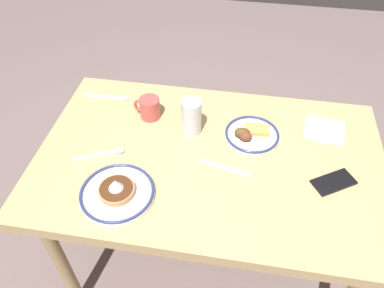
{
  "coord_description": "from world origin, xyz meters",
  "views": [
    {
      "loc": [
        -0.09,
        0.91,
        1.74
      ],
      "look_at": [
        0.07,
        -0.02,
        0.79
      ],
      "focal_mm": 34.85,
      "sensor_mm": 36.0,
      "label": 1
    }
  ],
  "objects_px": {
    "coffee_mug": "(149,108)",
    "fork_near": "(106,97)",
    "plate_near_main": "(250,135)",
    "fork_far": "(224,168)",
    "plate_center_pancakes": "(117,192)",
    "drinking_glass": "(191,119)",
    "tea_spoon": "(106,153)",
    "cell_phone": "(334,182)",
    "paper_napkin": "(324,130)"
  },
  "relations": [
    {
      "from": "drinking_glass",
      "to": "fork_far",
      "type": "distance_m",
      "value": 0.23
    },
    {
      "from": "cell_phone",
      "to": "tea_spoon",
      "type": "relative_size",
      "value": 0.82
    },
    {
      "from": "plate_near_main",
      "to": "cell_phone",
      "type": "height_order",
      "value": "plate_near_main"
    },
    {
      "from": "cell_phone",
      "to": "fork_near",
      "type": "xyz_separation_m",
      "value": [
        0.91,
        -0.32,
        -0.0
      ]
    },
    {
      "from": "paper_napkin",
      "to": "cell_phone",
      "type": "bearing_deg",
      "value": 91.97
    },
    {
      "from": "tea_spoon",
      "to": "plate_center_pancakes",
      "type": "bearing_deg",
      "value": 119.56
    },
    {
      "from": "coffee_mug",
      "to": "plate_near_main",
      "type": "bearing_deg",
      "value": 171.65
    },
    {
      "from": "paper_napkin",
      "to": "tea_spoon",
      "type": "xyz_separation_m",
      "value": [
        0.79,
        0.26,
        0.0
      ]
    },
    {
      "from": "plate_near_main",
      "to": "coffee_mug",
      "type": "height_order",
      "value": "coffee_mug"
    },
    {
      "from": "drinking_glass",
      "to": "fork_far",
      "type": "relative_size",
      "value": 0.75
    },
    {
      "from": "cell_phone",
      "to": "fork_near",
      "type": "relative_size",
      "value": 0.7
    },
    {
      "from": "drinking_glass",
      "to": "fork_near",
      "type": "height_order",
      "value": "drinking_glass"
    },
    {
      "from": "tea_spoon",
      "to": "plate_near_main",
      "type": "bearing_deg",
      "value": -161.53
    },
    {
      "from": "fork_far",
      "to": "paper_napkin",
      "type": "bearing_deg",
      "value": -144.42
    },
    {
      "from": "cell_phone",
      "to": "fork_near",
      "type": "height_order",
      "value": "cell_phone"
    },
    {
      "from": "cell_phone",
      "to": "drinking_glass",
      "type": "bearing_deg",
      "value": -50.61
    },
    {
      "from": "tea_spoon",
      "to": "fork_far",
      "type": "bearing_deg",
      "value": -179.78
    },
    {
      "from": "coffee_mug",
      "to": "drinking_glass",
      "type": "height_order",
      "value": "drinking_glass"
    },
    {
      "from": "plate_center_pancakes",
      "to": "plate_near_main",
      "type": "bearing_deg",
      "value": -140.13
    },
    {
      "from": "plate_near_main",
      "to": "fork_near",
      "type": "bearing_deg",
      "value": -13.33
    },
    {
      "from": "fork_far",
      "to": "plate_center_pancakes",
      "type": "bearing_deg",
      "value": 27.84
    },
    {
      "from": "plate_center_pancakes",
      "to": "drinking_glass",
      "type": "height_order",
      "value": "drinking_glass"
    },
    {
      "from": "drinking_glass",
      "to": "cell_phone",
      "type": "distance_m",
      "value": 0.55
    },
    {
      "from": "coffee_mug",
      "to": "cell_phone",
      "type": "height_order",
      "value": "coffee_mug"
    },
    {
      "from": "drinking_glass",
      "to": "cell_phone",
      "type": "xyz_separation_m",
      "value": [
        -0.52,
        0.17,
        -0.06
      ]
    },
    {
      "from": "fork_far",
      "to": "cell_phone",
      "type": "bearing_deg",
      "value": 179.43
    },
    {
      "from": "coffee_mug",
      "to": "fork_near",
      "type": "height_order",
      "value": "coffee_mug"
    },
    {
      "from": "plate_near_main",
      "to": "fork_near",
      "type": "relative_size",
      "value": 1.01
    },
    {
      "from": "plate_near_main",
      "to": "tea_spoon",
      "type": "height_order",
      "value": "plate_near_main"
    },
    {
      "from": "plate_near_main",
      "to": "plate_center_pancakes",
      "type": "xyz_separation_m",
      "value": [
        0.41,
        0.34,
        -0.0
      ]
    },
    {
      "from": "fork_far",
      "to": "tea_spoon",
      "type": "bearing_deg",
      "value": 0.22
    },
    {
      "from": "coffee_mug",
      "to": "paper_napkin",
      "type": "relative_size",
      "value": 0.74
    },
    {
      "from": "coffee_mug",
      "to": "drinking_glass",
      "type": "relative_size",
      "value": 0.77
    },
    {
      "from": "plate_near_main",
      "to": "plate_center_pancakes",
      "type": "bearing_deg",
      "value": 39.87
    },
    {
      "from": "drinking_glass",
      "to": "plate_center_pancakes",
      "type": "bearing_deg",
      "value": 61.51
    },
    {
      "from": "plate_near_main",
      "to": "fork_near",
      "type": "distance_m",
      "value": 0.64
    },
    {
      "from": "plate_center_pancakes",
      "to": "cell_phone",
      "type": "relative_size",
      "value": 1.7
    },
    {
      "from": "paper_napkin",
      "to": "fork_near",
      "type": "relative_size",
      "value": 0.73
    },
    {
      "from": "coffee_mug",
      "to": "plate_center_pancakes",
      "type": "bearing_deg",
      "value": 88.87
    },
    {
      "from": "fork_near",
      "to": "fork_far",
      "type": "bearing_deg",
      "value": 149.68
    },
    {
      "from": "fork_far",
      "to": "tea_spoon",
      "type": "relative_size",
      "value": 1.09
    },
    {
      "from": "fork_far",
      "to": "fork_near",
      "type": "bearing_deg",
      "value": -30.32
    },
    {
      "from": "drinking_glass",
      "to": "tea_spoon",
      "type": "relative_size",
      "value": 0.82
    },
    {
      "from": "plate_near_main",
      "to": "coffee_mug",
      "type": "bearing_deg",
      "value": -8.35
    },
    {
      "from": "tea_spoon",
      "to": "fork_near",
      "type": "bearing_deg",
      "value": -70.95
    },
    {
      "from": "coffee_mug",
      "to": "cell_phone",
      "type": "xyz_separation_m",
      "value": [
        -0.69,
        0.23,
        -0.04
      ]
    },
    {
      "from": "drinking_glass",
      "to": "plate_near_main",
      "type": "bearing_deg",
      "value": 179.96
    },
    {
      "from": "plate_near_main",
      "to": "fork_near",
      "type": "xyz_separation_m",
      "value": [
        0.62,
        -0.15,
        -0.01
      ]
    },
    {
      "from": "paper_napkin",
      "to": "drinking_glass",
      "type": "bearing_deg",
      "value": 10.03
    },
    {
      "from": "drinking_glass",
      "to": "tea_spoon",
      "type": "xyz_separation_m",
      "value": [
        0.29,
        0.17,
        -0.06
      ]
    }
  ]
}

